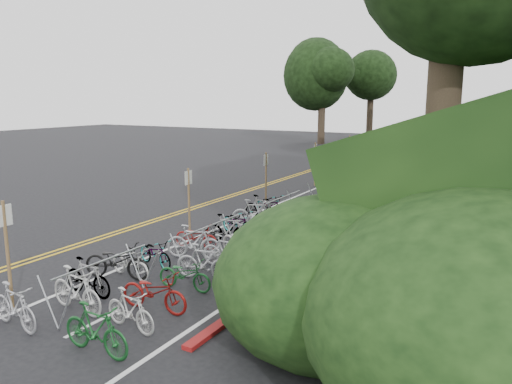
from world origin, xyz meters
The scene contains 9 objects.
ground centered at (0.00, 0.00, 0.00)m, with size 120.00×120.00×0.00m, color black.
road_markings centered at (0.63, 10.10, 0.00)m, with size 7.47×80.00×0.01m.
red_curb centered at (5.70, 12.00, 0.05)m, with size 0.25×28.00×0.10m, color maroon.
bike_rack_front centered at (2.71, -1.26, 0.87)m, with size 1.16×2.94×1.20m.
bike_racks_rest centered at (3.00, 13.00, 0.85)m, with size 1.14×23.00×1.17m.
signpost_near centered at (0.94, -2.47, 1.53)m, with size 0.08×0.40×2.69m.
signposts_rest centered at (0.60, 14.00, 1.43)m, with size 0.08×18.40×2.50m.
bike_front centered at (1.52, 0.37, 0.51)m, with size 1.94×0.68×1.02m, color black.
bike_valet centered at (2.91, 3.27, 0.49)m, with size 3.36×13.91×1.09m.
Camera 1 is at (11.40, -9.38, 5.01)m, focal length 35.00 mm.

